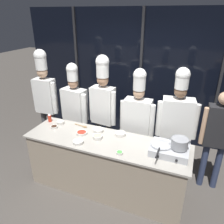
{
  "coord_description": "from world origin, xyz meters",
  "views": [
    {
      "loc": [
        1.11,
        -2.49,
        2.59
      ],
      "look_at": [
        0.0,
        0.25,
        1.24
      ],
      "focal_mm": 35.0,
      "sensor_mm": 36.0,
      "label": 1
    }
  ],
  "objects_px": {
    "prep_bowl_garlic": "(78,142)",
    "prep_bowl_onion": "(60,122)",
    "squeeze_bottle_chili": "(50,118)",
    "prep_bowl_noodles": "(120,134)",
    "chef_sous": "(75,105)",
    "chef_pastry": "(137,117)",
    "chef_head": "(45,93)",
    "chef_apprentice": "(177,119)",
    "prep_bowl_bean_sprouts": "(98,130)",
    "prep_bowl_scallions": "(120,153)",
    "prep_bowl_ginger": "(98,137)",
    "prep_bowl_soy_glaze": "(54,127)",
    "stock_pot": "(180,143)",
    "chef_line": "(103,103)",
    "prep_bowl_chili_flakes": "(82,133)",
    "serving_spoon_slotted": "(83,126)",
    "portable_stove": "(169,150)",
    "frying_pan": "(161,143)",
    "person_guest": "(218,133)"
  },
  "relations": [
    {
      "from": "prep_bowl_chili_flakes",
      "to": "prep_bowl_ginger",
      "type": "height_order",
      "value": "prep_bowl_ginger"
    },
    {
      "from": "prep_bowl_noodles",
      "to": "person_guest",
      "type": "distance_m",
      "value": 1.43
    },
    {
      "from": "prep_bowl_ginger",
      "to": "prep_bowl_soy_glaze",
      "type": "distance_m",
      "value": 0.79
    },
    {
      "from": "squeeze_bottle_chili",
      "to": "chef_pastry",
      "type": "distance_m",
      "value": 1.48
    },
    {
      "from": "prep_bowl_soy_glaze",
      "to": "chef_head",
      "type": "bearing_deg",
      "value": 134.84
    },
    {
      "from": "squeeze_bottle_chili",
      "to": "prep_bowl_noodles",
      "type": "distance_m",
      "value": 1.27
    },
    {
      "from": "frying_pan",
      "to": "prep_bowl_scallions",
      "type": "height_order",
      "value": "frying_pan"
    },
    {
      "from": "prep_bowl_soy_glaze",
      "to": "chef_head",
      "type": "relative_size",
      "value": 0.06
    },
    {
      "from": "squeeze_bottle_chili",
      "to": "prep_bowl_scallions",
      "type": "relative_size",
      "value": 1.65
    },
    {
      "from": "prep_bowl_onion",
      "to": "chef_sous",
      "type": "bearing_deg",
      "value": 92.91
    },
    {
      "from": "prep_bowl_scallions",
      "to": "prep_bowl_chili_flakes",
      "type": "distance_m",
      "value": 0.76
    },
    {
      "from": "serving_spoon_slotted",
      "to": "chef_sous",
      "type": "height_order",
      "value": "chef_sous"
    },
    {
      "from": "prep_bowl_bean_sprouts",
      "to": "stock_pot",
      "type": "bearing_deg",
      "value": -7.22
    },
    {
      "from": "prep_bowl_soy_glaze",
      "to": "prep_bowl_noodles",
      "type": "bearing_deg",
      "value": 9.85
    },
    {
      "from": "chef_head",
      "to": "chef_apprentice",
      "type": "xyz_separation_m",
      "value": [
        2.43,
        0.07,
        -0.13
      ]
    },
    {
      "from": "prep_bowl_bean_sprouts",
      "to": "chef_apprentice",
      "type": "bearing_deg",
      "value": 25.66
    },
    {
      "from": "stock_pot",
      "to": "portable_stove",
      "type": "bearing_deg",
      "value": -179.87
    },
    {
      "from": "prep_bowl_ginger",
      "to": "chef_sous",
      "type": "distance_m",
      "value": 1.06
    },
    {
      "from": "stock_pot",
      "to": "chef_sous",
      "type": "distance_m",
      "value": 2.06
    },
    {
      "from": "chef_head",
      "to": "chef_apprentice",
      "type": "relative_size",
      "value": 1.07
    },
    {
      "from": "prep_bowl_onion",
      "to": "prep_bowl_bean_sprouts",
      "type": "bearing_deg",
      "value": 0.25
    },
    {
      "from": "prep_bowl_scallions",
      "to": "prep_bowl_garlic",
      "type": "xyz_separation_m",
      "value": [
        -0.63,
        0.02,
        0.01
      ]
    },
    {
      "from": "prep_bowl_bean_sprouts",
      "to": "prep_bowl_chili_flakes",
      "type": "bearing_deg",
      "value": -142.3
    },
    {
      "from": "portable_stove",
      "to": "prep_bowl_onion",
      "type": "distance_m",
      "value": 1.81
    },
    {
      "from": "prep_bowl_chili_flakes",
      "to": "prep_bowl_bean_sprouts",
      "type": "distance_m",
      "value": 0.26
    },
    {
      "from": "stock_pot",
      "to": "prep_bowl_garlic",
      "type": "bearing_deg",
      "value": -169.48
    },
    {
      "from": "prep_bowl_bean_sprouts",
      "to": "serving_spoon_slotted",
      "type": "xyz_separation_m",
      "value": [
        -0.3,
        0.06,
        -0.03
      ]
    },
    {
      "from": "serving_spoon_slotted",
      "to": "chef_line",
      "type": "bearing_deg",
      "value": 67.36
    },
    {
      "from": "chef_sous",
      "to": "chef_pastry",
      "type": "height_order",
      "value": "chef_pastry"
    },
    {
      "from": "prep_bowl_noodles",
      "to": "frying_pan",
      "type": "bearing_deg",
      "value": -16.46
    },
    {
      "from": "prep_bowl_noodles",
      "to": "chef_pastry",
      "type": "bearing_deg",
      "value": 70.0
    },
    {
      "from": "portable_stove",
      "to": "chef_sous",
      "type": "bearing_deg",
      "value": 160.04
    },
    {
      "from": "prep_bowl_onion",
      "to": "prep_bowl_bean_sprouts",
      "type": "xyz_separation_m",
      "value": [
        0.69,
        0.0,
        -0.0
      ]
    },
    {
      "from": "portable_stove",
      "to": "stock_pot",
      "type": "bearing_deg",
      "value": 0.13
    },
    {
      "from": "frying_pan",
      "to": "prep_bowl_ginger",
      "type": "height_order",
      "value": "frying_pan"
    },
    {
      "from": "prep_bowl_garlic",
      "to": "prep_bowl_noodles",
      "type": "bearing_deg",
      "value": 42.28
    },
    {
      "from": "prep_bowl_bean_sprouts",
      "to": "prep_bowl_scallions",
      "type": "bearing_deg",
      "value": -39.55
    },
    {
      "from": "prep_bowl_garlic",
      "to": "chef_pastry",
      "type": "relative_size",
      "value": 0.08
    },
    {
      "from": "prep_bowl_chili_flakes",
      "to": "prep_bowl_onion",
      "type": "bearing_deg",
      "value": 162.46
    },
    {
      "from": "prep_bowl_garlic",
      "to": "chef_sous",
      "type": "height_order",
      "value": "chef_sous"
    },
    {
      "from": "prep_bowl_scallions",
      "to": "chef_apprentice",
      "type": "bearing_deg",
      "value": 57.95
    },
    {
      "from": "prep_bowl_chili_flakes",
      "to": "serving_spoon_slotted",
      "type": "height_order",
      "value": "prep_bowl_chili_flakes"
    },
    {
      "from": "serving_spoon_slotted",
      "to": "chef_head",
      "type": "distance_m",
      "value": 1.14
    },
    {
      "from": "prep_bowl_onion",
      "to": "stock_pot",
      "type": "bearing_deg",
      "value": -4.55
    },
    {
      "from": "prep_bowl_chili_flakes",
      "to": "prep_bowl_soy_glaze",
      "type": "height_order",
      "value": "prep_bowl_chili_flakes"
    },
    {
      "from": "portable_stove",
      "to": "chef_line",
      "type": "xyz_separation_m",
      "value": [
        -1.24,
        0.64,
        0.24
      ]
    },
    {
      "from": "prep_bowl_garlic",
      "to": "prep_bowl_onion",
      "type": "relative_size",
      "value": 1.28
    },
    {
      "from": "prep_bowl_bean_sprouts",
      "to": "person_guest",
      "type": "distance_m",
      "value": 1.78
    },
    {
      "from": "chef_head",
      "to": "chef_line",
      "type": "relative_size",
      "value": 1.01
    },
    {
      "from": "portable_stove",
      "to": "prep_bowl_ginger",
      "type": "height_order",
      "value": "portable_stove"
    }
  ]
}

